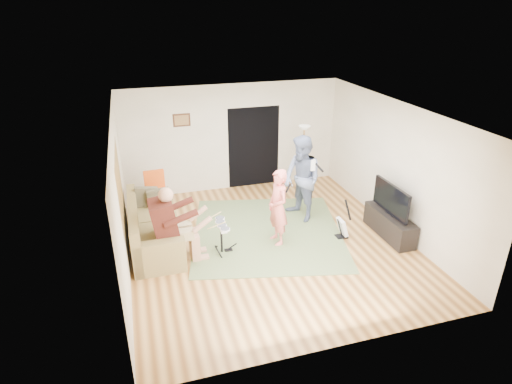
{
  "coord_description": "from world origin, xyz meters",
  "views": [
    {
      "loc": [
        -2.41,
        -7.13,
        4.52
      ],
      "look_at": [
        -0.19,
        0.3,
        1.03
      ],
      "focal_mm": 30.0,
      "sensor_mm": 36.0,
      "label": 1
    }
  ],
  "objects_px": {
    "guitarist": "(302,179)",
    "television": "(391,199)",
    "sofa": "(151,232)",
    "singer": "(278,207)",
    "dining_chair": "(158,203)",
    "tv_cabinet": "(390,225)",
    "drum_kit": "(222,239)",
    "guitar_spare": "(343,227)",
    "torchiere_lamp": "(303,148)"
  },
  "relations": [
    {
      "from": "sofa",
      "to": "singer",
      "type": "xyz_separation_m",
      "value": [
        2.47,
        -0.59,
        0.48
      ]
    },
    {
      "from": "television",
      "to": "guitarist",
      "type": "bearing_deg",
      "value": 138.98
    },
    {
      "from": "drum_kit",
      "to": "guitar_spare",
      "type": "height_order",
      "value": "guitar_spare"
    },
    {
      "from": "guitarist",
      "to": "guitar_spare",
      "type": "distance_m",
      "value": 1.37
    },
    {
      "from": "guitarist",
      "to": "tv_cabinet",
      "type": "bearing_deg",
      "value": 33.98
    },
    {
      "from": "sofa",
      "to": "tv_cabinet",
      "type": "height_order",
      "value": "sofa"
    },
    {
      "from": "tv_cabinet",
      "to": "singer",
      "type": "bearing_deg",
      "value": 170.16
    },
    {
      "from": "sofa",
      "to": "dining_chair",
      "type": "relative_size",
      "value": 2.06
    },
    {
      "from": "sofa",
      "to": "drum_kit",
      "type": "distance_m",
      "value": 1.45
    },
    {
      "from": "drum_kit",
      "to": "guitarist",
      "type": "xyz_separation_m",
      "value": [
        2.01,
        0.9,
        0.67
      ]
    },
    {
      "from": "dining_chair",
      "to": "guitarist",
      "type": "bearing_deg",
      "value": -21.21
    },
    {
      "from": "singer",
      "to": "tv_cabinet",
      "type": "distance_m",
      "value": 2.43
    },
    {
      "from": "drum_kit",
      "to": "guitar_spare",
      "type": "xyz_separation_m",
      "value": [
        2.52,
        -0.14,
        -0.04
      ]
    },
    {
      "from": "sofa",
      "to": "dining_chair",
      "type": "distance_m",
      "value": 1.19
    },
    {
      "from": "singer",
      "to": "guitarist",
      "type": "relative_size",
      "value": 0.82
    },
    {
      "from": "guitarist",
      "to": "torchiere_lamp",
      "type": "distance_m",
      "value": 1.37
    },
    {
      "from": "torchiere_lamp",
      "to": "dining_chair",
      "type": "height_order",
      "value": "torchiere_lamp"
    },
    {
      "from": "dining_chair",
      "to": "tv_cabinet",
      "type": "distance_m",
      "value": 5.04
    },
    {
      "from": "guitarist",
      "to": "television",
      "type": "bearing_deg",
      "value": 33.01
    },
    {
      "from": "television",
      "to": "torchiere_lamp",
      "type": "bearing_deg",
      "value": 110.06
    },
    {
      "from": "drum_kit",
      "to": "singer",
      "type": "xyz_separation_m",
      "value": [
        1.17,
        0.06,
        0.5
      ]
    },
    {
      "from": "guitar_spare",
      "to": "dining_chair",
      "type": "bearing_deg",
      "value": 151.31
    },
    {
      "from": "drum_kit",
      "to": "television",
      "type": "relative_size",
      "value": 0.56
    },
    {
      "from": "sofa",
      "to": "guitar_spare",
      "type": "xyz_separation_m",
      "value": [
        3.82,
        -0.79,
        -0.06
      ]
    },
    {
      "from": "sofa",
      "to": "guitarist",
      "type": "bearing_deg",
      "value": 4.38
    },
    {
      "from": "singer",
      "to": "torchiere_lamp",
      "type": "xyz_separation_m",
      "value": [
        1.38,
        2.08,
        0.44
      ]
    },
    {
      "from": "guitarist",
      "to": "drum_kit",
      "type": "bearing_deg",
      "value": -81.77
    },
    {
      "from": "guitarist",
      "to": "tv_cabinet",
      "type": "distance_m",
      "value": 2.07
    },
    {
      "from": "tv_cabinet",
      "to": "torchiere_lamp",
      "type": "bearing_deg",
      "value": 111.07
    },
    {
      "from": "sofa",
      "to": "singer",
      "type": "distance_m",
      "value": 2.58
    },
    {
      "from": "drum_kit",
      "to": "sofa",
      "type": "bearing_deg",
      "value": 153.46
    },
    {
      "from": "tv_cabinet",
      "to": "television",
      "type": "bearing_deg",
      "value": 180.0
    },
    {
      "from": "drum_kit",
      "to": "tv_cabinet",
      "type": "bearing_deg",
      "value": -5.68
    },
    {
      "from": "dining_chair",
      "to": "television",
      "type": "height_order",
      "value": "television"
    },
    {
      "from": "dining_chair",
      "to": "sofa",
      "type": "bearing_deg",
      "value": -106.68
    },
    {
      "from": "sofa",
      "to": "dining_chair",
      "type": "bearing_deg",
      "value": 78.0
    },
    {
      "from": "singer",
      "to": "drum_kit",
      "type": "bearing_deg",
      "value": -93.38
    },
    {
      "from": "sofa",
      "to": "television",
      "type": "relative_size",
      "value": 1.93
    },
    {
      "from": "television",
      "to": "sofa",
      "type": "bearing_deg",
      "value": 168.13
    },
    {
      "from": "guitar_spare",
      "to": "tv_cabinet",
      "type": "distance_m",
      "value": 1.0
    },
    {
      "from": "tv_cabinet",
      "to": "television",
      "type": "height_order",
      "value": "television"
    },
    {
      "from": "dining_chair",
      "to": "singer",
      "type": "bearing_deg",
      "value": -43.04
    },
    {
      "from": "drum_kit",
      "to": "dining_chair",
      "type": "distance_m",
      "value": 2.1
    },
    {
      "from": "sofa",
      "to": "singer",
      "type": "relative_size",
      "value": 1.44
    },
    {
      "from": "drum_kit",
      "to": "singer",
      "type": "height_order",
      "value": "singer"
    },
    {
      "from": "sofa",
      "to": "tv_cabinet",
      "type": "bearing_deg",
      "value": -11.75
    },
    {
      "from": "guitar_spare",
      "to": "torchiere_lamp",
      "type": "distance_m",
      "value": 2.48
    },
    {
      "from": "sofa",
      "to": "guitar_spare",
      "type": "distance_m",
      "value": 3.91
    },
    {
      "from": "dining_chair",
      "to": "television",
      "type": "distance_m",
      "value": 5.02
    },
    {
      "from": "singer",
      "to": "guitarist",
      "type": "distance_m",
      "value": 1.21
    }
  ]
}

